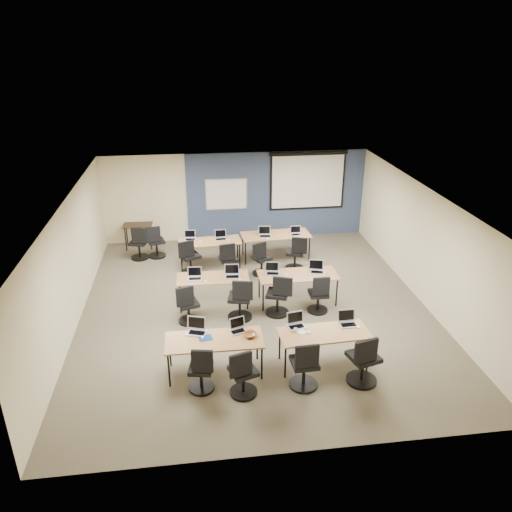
{
  "coord_description": "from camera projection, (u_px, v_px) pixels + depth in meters",
  "views": [
    {
      "loc": [
        -1.33,
        -10.15,
        5.86
      ],
      "look_at": [
        0.07,
        0.4,
        1.15
      ],
      "focal_mm": 35.0,
      "sensor_mm": 36.0,
      "label": 1
    }
  ],
  "objects": [
    {
      "name": "task_chair_1",
      "position": [
        243.0,
        377.0,
        8.71
      ],
      "size": [
        0.51,
        0.5,
        0.98
      ],
      "rotation": [
        0.0,
        0.0,
        0.31
      ],
      "color": "black",
      "rests_on": "floor"
    },
    {
      "name": "laptop_6",
      "position": [
        272.0,
        271.0,
        11.74
      ],
      "size": [
        0.32,
        0.28,
        0.25
      ],
      "rotation": [
        0.0,
        0.0,
        -0.19
      ],
      "color": "#AEAEAE",
      "rests_on": "training_table_mid_right"
    },
    {
      "name": "task_chair_4",
      "position": [
        188.0,
        307.0,
        10.95
      ],
      "size": [
        0.49,
        0.48,
        0.96
      ],
      "rotation": [
        0.0,
        0.0,
        0.29
      ],
      "color": "black",
      "rests_on": "floor"
    },
    {
      "name": "snack_plate",
      "position": [
        302.0,
        332.0,
        9.42
      ],
      "size": [
        0.22,
        0.22,
        0.01
      ],
      "primitive_type": "cylinder",
      "rotation": [
        0.0,
        0.0,
        0.34
      ],
      "color": "white",
      "rests_on": "training_table_front_right"
    },
    {
      "name": "task_chair_8",
      "position": [
        189.0,
        260.0,
        13.23
      ],
      "size": [
        0.56,
        0.53,
        1.01
      ],
      "rotation": [
        0.0,
        0.0,
        0.41
      ],
      "color": "black",
      "rests_on": "floor"
    },
    {
      "name": "spare_chair_a",
      "position": [
        156.0,
        244.0,
        14.25
      ],
      "size": [
        0.5,
        0.5,
        0.98
      ],
      "rotation": [
        0.0,
        0.0,
        0.26
      ],
      "color": "black",
      "rests_on": "floor"
    },
    {
      "name": "training_table_front_right",
      "position": [
        324.0,
        335.0,
        9.43
      ],
      "size": [
        1.71,
        0.71,
        0.73
      ],
      "rotation": [
        0.0,
        0.0,
        0.06
      ],
      "color": "#935E34",
      "rests_on": "floor"
    },
    {
      "name": "task_chair_0",
      "position": [
        202.0,
        373.0,
        8.84
      ],
      "size": [
        0.46,
        0.46,
        0.95
      ],
      "rotation": [
        0.0,
        0.0,
        -0.18
      ],
      "color": "black",
      "rests_on": "floor"
    },
    {
      "name": "task_chair_11",
      "position": [
        296.0,
        256.0,
        13.49
      ],
      "size": [
        0.52,
        0.51,
        0.99
      ],
      "rotation": [
        0.0,
        0.0,
        -0.33
      ],
      "color": "black",
      "rests_on": "floor"
    },
    {
      "name": "task_chair_7",
      "position": [
        319.0,
        297.0,
        11.39
      ],
      "size": [
        0.47,
        0.47,
        0.96
      ],
      "rotation": [
        0.0,
        0.0,
        -0.02
      ],
      "color": "black",
      "rests_on": "floor"
    },
    {
      "name": "task_chair_3",
      "position": [
        363.0,
        364.0,
        9.01
      ],
      "size": [
        0.57,
        0.57,
        1.04
      ],
      "rotation": [
        0.0,
        0.0,
        0.26
      ],
      "color": "black",
      "rests_on": "floor"
    },
    {
      "name": "task_chair_2",
      "position": [
        305.0,
        368.0,
        8.91
      ],
      "size": [
        0.53,
        0.53,
        1.01
      ],
      "rotation": [
        0.0,
        0.0,
        0.05
      ],
      "color": "black",
      "rests_on": "floor"
    },
    {
      "name": "laptop_5",
      "position": [
        232.0,
        274.0,
        11.59
      ],
      "size": [
        0.35,
        0.29,
        0.26
      ],
      "rotation": [
        0.0,
        0.0,
        -0.1
      ],
      "color": "silver",
      "rests_on": "training_table_mid_left"
    },
    {
      "name": "training_table_mid_left",
      "position": [
        213.0,
        279.0,
        11.58
      ],
      "size": [
        1.67,
        0.7,
        0.73
      ],
      "rotation": [
        0.0,
        0.0,
        -0.03
      ],
      "color": "olive",
      "rests_on": "floor"
    },
    {
      "name": "coffee_cup",
      "position": [
        296.0,
        330.0,
        9.42
      ],
      "size": [
        0.07,
        0.07,
        0.05
      ],
      "primitive_type": "imported",
      "rotation": [
        0.0,
        0.0,
        0.26
      ],
      "color": "white",
      "rests_on": "snack_plate"
    },
    {
      "name": "wall_right",
      "position": [
        424.0,
        246.0,
        11.67
      ],
      "size": [
        0.04,
        9.0,
        2.7
      ],
      "primitive_type": "cube",
      "color": "beige",
      "rests_on": "ground"
    },
    {
      "name": "mouse_10",
      "position": [
        268.0,
        239.0,
        13.72
      ],
      "size": [
        0.09,
        0.11,
        0.04
      ],
      "primitive_type": "ellipsoid",
      "rotation": [
        0.0,
        0.0,
        -0.34
      ],
      "color": "white",
      "rests_on": "training_table_back_right"
    },
    {
      "name": "task_chair_6",
      "position": [
        279.0,
        298.0,
        11.28
      ],
      "size": [
        0.56,
        0.54,
        1.02
      ],
      "rotation": [
        0.0,
        0.0,
        -0.34
      ],
      "color": "black",
      "rests_on": "floor"
    },
    {
      "name": "training_table_front_left",
      "position": [
        214.0,
        341.0,
        9.21
      ],
      "size": [
        1.81,
        0.75,
        0.73
      ],
      "rotation": [
        0.0,
        0.0,
        -0.01
      ],
      "color": "brown",
      "rests_on": "floor"
    },
    {
      "name": "laptop_4",
      "position": [
        195.0,
        276.0,
        11.49
      ],
      "size": [
        0.33,
        0.28,
        0.25
      ],
      "rotation": [
        0.0,
        0.0,
        -0.06
      ],
      "color": "#B7B7BB",
      "rests_on": "training_table_mid_left"
    },
    {
      "name": "training_table_mid_right",
      "position": [
        298.0,
        276.0,
        11.72
      ],
      "size": [
        1.86,
        0.78,
        0.73
      ],
      "rotation": [
        0.0,
        0.0,
        0.01
      ],
      "color": "olive",
      "rests_on": "floor"
    },
    {
      "name": "mouse_4",
      "position": [
        205.0,
        281.0,
        11.35
      ],
      "size": [
        0.07,
        0.11,
        0.04
      ],
      "primitive_type": "ellipsoid",
      "rotation": [
        0.0,
        0.0,
        -0.09
      ],
      "color": "white",
      "rests_on": "training_table_mid_left"
    },
    {
      "name": "mouse_1",
      "position": [
        254.0,
        335.0,
        9.32
      ],
      "size": [
        0.09,
        0.11,
        0.04
      ],
      "primitive_type": "ellipsoid",
      "rotation": [
        0.0,
        0.0,
        -0.33
      ],
      "color": "white",
      "rests_on": "training_table_front_left"
    },
    {
      "name": "blue_mousepad",
      "position": [
        205.0,
        338.0,
        9.23
      ],
      "size": [
        0.28,
        0.25,
        0.01
      ],
      "primitive_type": "cube",
      "rotation": [
        0.0,
        0.0,
        0.18
      ],
      "color": "navy",
      "rests_on": "training_table_front_left"
    },
    {
      "name": "laptop_0",
      "position": [
        197.0,
        329.0,
        9.41
      ],
      "size": [
        0.36,
        0.3,
        0.27
      ],
      "rotation": [
        0.0,
        0.0,
        -0.32
      ],
      "color": "#ADADB1",
      "rests_on": "training_table_front_left"
    },
    {
      "name": "laptop_11",
      "position": [
        296.0,
        232.0,
        14.03
      ],
      "size": [
        0.3,
        0.25,
        0.23
      ],
      "rotation": [
        0.0,
        0.0,
        -0.05
      ],
      "color": "#ACACB2",
      "rests_on": "training_table_back_right"
    },
    {
      "name": "mouse_7",
      "position": [
        324.0,
        273.0,
        11.75
      ],
      "size": [
        0.07,
        0.11,
        0.04
      ],
      "primitive_type": "ellipsoid",
      "rotation": [
        0.0,
        0.0,
        0.08
      ],
      "color": "white",
      "rests_on": "training_table_mid_right"
    },
    {
      "name": "laptop_10",
      "position": [
        265.0,
        234.0,
        13.93
      ],
      "size": [
        0.34,
        0.29,
        0.26
      ],
      "rotation": [
        0.0,
        0.0,
        -0.14
      ],
      "color": "silver",
      "rests_on": "training_table_back_right"
    },
    {
      "name": "laptop_3",
      "position": [
        347.0,
        321.0,
        9.67
      ],
      "size": [
        0.34,
        0.29,
        0.26
      ],
      "rotation": [
        0.0,
        0.0,
        0.03
      ],
      "color": "silver",
      "rests_on": "training_table_front_right"
    },
    {
      "name": "ceiling",
      "position": [
        255.0,
        197.0,
        10.64
      ],
      "size": [
        8.0,
        9.0,
        0.02
      ],
      "primitive_type": "cube",
      "color": "white",
      "rests_on": "ground"
    },
    {
      "name": "mouse_6",
      "position": [
        286.0,
        274.0,
        11.68
      ],
      "size": [
        0.08,
        0.1,
        0.03
      ],
      "primitive_type": "ellipsoid",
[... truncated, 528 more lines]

